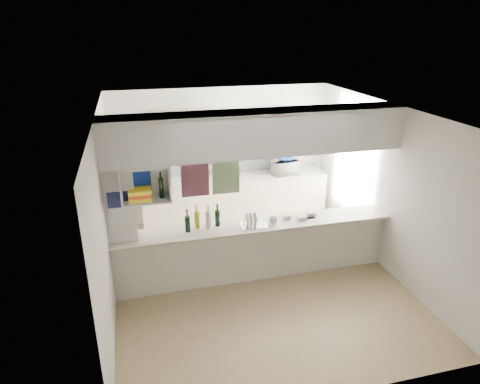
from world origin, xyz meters
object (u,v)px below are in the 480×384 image
object	(u,v)px
microwave	(285,167)
wine_bottles	(203,220)
bowl	(286,159)
dish_rack	(254,220)

from	to	relation	value
microwave	wine_bottles	size ratio (longest dim) A/B	0.95
wine_bottles	microwave	bearing A→B (deg)	45.11
bowl	wine_bottles	bearing A→B (deg)	-135.18
wine_bottles	dish_rack	bearing A→B (deg)	-6.68
microwave	bowl	bearing A→B (deg)	79.89
microwave	dish_rack	world-z (taller)	microwave
bowl	wine_bottles	distance (m)	2.80
microwave	wine_bottles	distance (m)	2.82
bowl	dish_rack	size ratio (longest dim) A/B	0.68
bowl	wine_bottles	xyz separation A→B (m)	(-1.99, -1.97, -0.18)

